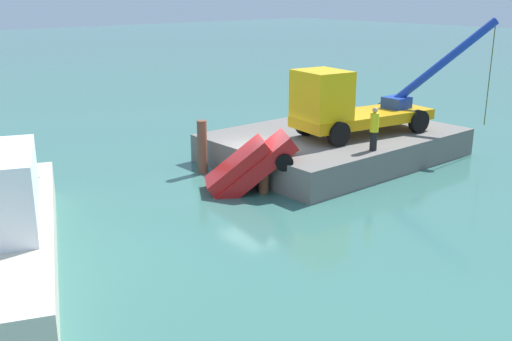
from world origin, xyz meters
TOP-DOWN VIEW (x-y plane):
  - ground at (0.00, 0.00)m, footprint 200.00×200.00m
  - dock at (-4.56, 0.00)m, footprint 10.47×7.37m
  - crane_truck at (-4.31, 0.97)m, footprint 8.81×4.60m
  - dock_worker at (-3.30, 3.14)m, footprint 0.34×0.34m
  - salvaged_car at (1.53, 0.82)m, footprint 4.37×3.63m
  - piling_near at (1.30, -1.91)m, footprint 0.40×0.40m
  - piling_mid at (1.02, 1.58)m, footprint 0.38×0.38m

SIDE VIEW (x-z plane):
  - ground at x=0.00m, z-range 0.00..0.00m
  - dock at x=-4.56m, z-range 0.00..1.20m
  - salvaged_car at x=1.53m, z-range -1.10..2.31m
  - piling_mid at x=1.02m, z-range 0.00..1.60m
  - piling_near at x=1.30m, z-range 0.00..2.21m
  - dock_worker at x=-3.30m, z-range 1.22..2.93m
  - crane_truck at x=-4.31m, z-range 0.14..5.02m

